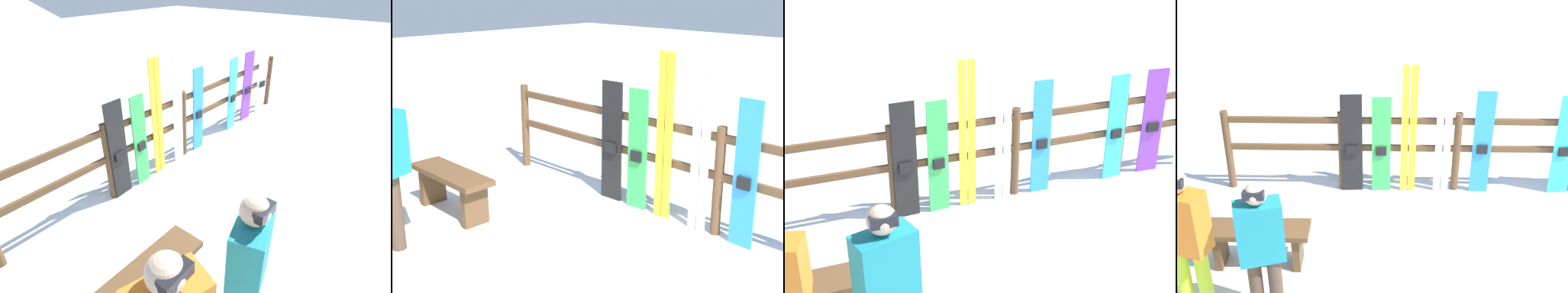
% 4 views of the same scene
% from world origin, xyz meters
% --- Properties ---
extents(ground_plane, '(40.00, 40.00, 0.00)m').
position_xyz_m(ground_plane, '(0.00, 0.00, 0.00)').
color(ground_plane, white).
extents(fence, '(6.09, 0.10, 1.12)m').
position_xyz_m(fence, '(0.00, 1.69, 0.67)').
color(fence, brown).
rests_on(fence, ground).
extents(bench, '(1.13, 0.36, 0.49)m').
position_xyz_m(bench, '(-2.30, 0.11, 0.35)').
color(bench, brown).
rests_on(bench, ground).
extents(person_teal, '(0.46, 0.34, 1.55)m').
position_xyz_m(person_teal, '(-2.04, -0.70, 0.89)').
color(person_teal, '#4C3828').
rests_on(person_teal, ground).
extents(person_orange, '(0.49, 0.36, 1.60)m').
position_xyz_m(person_orange, '(-2.75, -0.62, 0.93)').
color(person_orange, '#B7D826').
rests_on(person_orange, ground).
extents(snowboard_black_stripe, '(0.28, 0.07, 1.38)m').
position_xyz_m(snowboard_black_stripe, '(-1.36, 1.64, 0.69)').
color(snowboard_black_stripe, black).
rests_on(snowboard_black_stripe, ground).
extents(snowboard_green, '(0.24, 0.07, 1.35)m').
position_xyz_m(snowboard_green, '(-0.98, 1.64, 0.67)').
color(snowboard_green, green).
rests_on(snowboard_green, ground).
extents(ski_pair_yellow, '(0.20, 0.02, 1.78)m').
position_xyz_m(ski_pair_yellow, '(-0.63, 1.64, 0.89)').
color(ski_pair_yellow, yellow).
rests_on(ski_pair_yellow, ground).
extents(ski_pair_white, '(0.19, 0.02, 1.69)m').
position_xyz_m(ski_pair_white, '(-0.19, 1.64, 0.84)').
color(ski_pair_white, white).
rests_on(ski_pair_white, ground).
extents(snowboard_blue, '(0.24, 0.06, 1.44)m').
position_xyz_m(snowboard_blue, '(0.31, 1.64, 0.72)').
color(snowboard_blue, '#288CE0').
rests_on(snowboard_blue, ground).
extents(snowboard_cyan, '(0.27, 0.07, 1.39)m').
position_xyz_m(snowboard_cyan, '(1.36, 1.64, 0.69)').
color(snowboard_cyan, '#2DBFCC').
rests_on(snowboard_cyan, ground).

